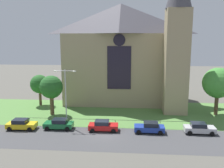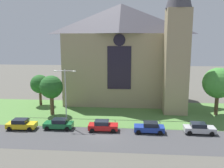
% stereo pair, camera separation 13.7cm
% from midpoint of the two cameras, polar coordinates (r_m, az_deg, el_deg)
% --- Properties ---
extents(ground, '(160.00, 160.00, 0.00)m').
position_cam_midpoint_polar(ground, '(44.79, -0.50, -6.51)').
color(ground, '#56544C').
extents(road_asphalt, '(120.00, 8.00, 0.01)m').
position_cam_midpoint_polar(road_asphalt, '(33.54, -2.42, -12.42)').
color(road_asphalt, '#424244').
rests_on(road_asphalt, ground).
extents(grass_verge, '(120.00, 20.00, 0.01)m').
position_cam_midpoint_polar(grass_verge, '(42.88, -0.75, -7.28)').
color(grass_verge, '#517F3D').
rests_on(grass_verge, ground).
extents(church_building, '(23.20, 16.20, 26.00)m').
position_cam_midpoint_polar(church_building, '(51.12, 2.97, 7.28)').
color(church_building, tan).
rests_on(church_building, ground).
extents(iron_railing, '(26.46, 0.07, 1.13)m').
position_cam_midpoint_polar(iron_railing, '(37.26, 0.85, -8.49)').
color(iron_railing, black).
rests_on(iron_railing, ground).
extents(tree_left_near, '(3.94, 3.94, 6.87)m').
position_cam_midpoint_polar(tree_left_near, '(43.59, -13.73, -0.76)').
color(tree_left_near, brown).
rests_on(tree_left_near, ground).
extents(tree_left_far, '(3.65, 3.65, 6.09)m').
position_cam_midpoint_polar(tree_left_far, '(50.66, -16.23, -0.04)').
color(tree_left_far, brown).
rests_on(tree_left_far, ground).
extents(tree_right_far, '(5.20, 5.20, 8.23)m').
position_cam_midpoint_polar(tree_right_far, '(45.75, 23.34, 0.18)').
color(tree_right_far, brown).
rests_on(tree_right_far, ground).
extents(streetlamp_near, '(3.37, 0.26, 8.61)m').
position_cam_midpoint_polar(streetlamp_near, '(37.19, -10.58, -1.53)').
color(streetlamp_near, '#B2B2B7').
rests_on(streetlamp_near, ground).
extents(parked_car_yellow, '(4.27, 2.16, 1.51)m').
position_cam_midpoint_polar(parked_car_yellow, '(38.81, -20.07, -8.69)').
color(parked_car_yellow, gold).
rests_on(parked_car_yellow, ground).
extents(parked_car_green, '(4.24, 2.09, 1.51)m').
position_cam_midpoint_polar(parked_car_green, '(37.44, -12.06, -8.97)').
color(parked_car_green, '#196033').
rests_on(parked_car_green, ground).
extents(parked_car_red, '(4.25, 2.12, 1.51)m').
position_cam_midpoint_polar(parked_car_red, '(35.91, -2.00, -9.58)').
color(parked_car_red, '#B21919').
rests_on(parked_car_red, ground).
extents(parked_car_blue, '(4.22, 2.06, 1.51)m').
position_cam_midpoint_polar(parked_car_blue, '(35.64, 8.73, -9.86)').
color(parked_car_blue, '#1E3899').
rests_on(parked_car_blue, ground).
extents(parked_car_silver, '(4.23, 2.09, 1.51)m').
position_cam_midpoint_polar(parked_car_silver, '(37.01, 19.53, -9.58)').
color(parked_car_silver, '#B7B7BC').
rests_on(parked_car_silver, ground).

